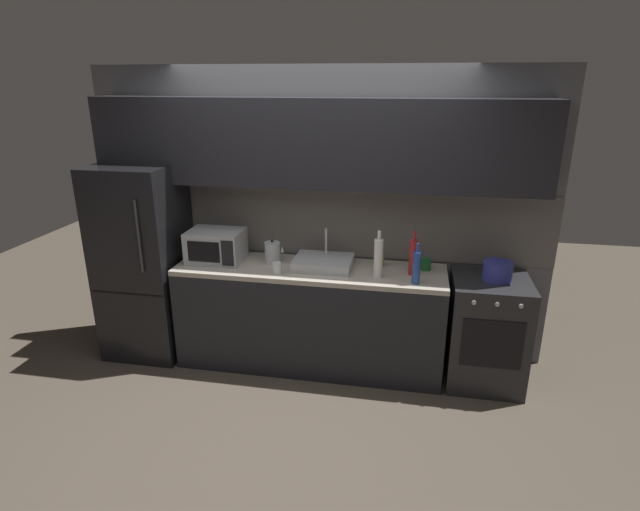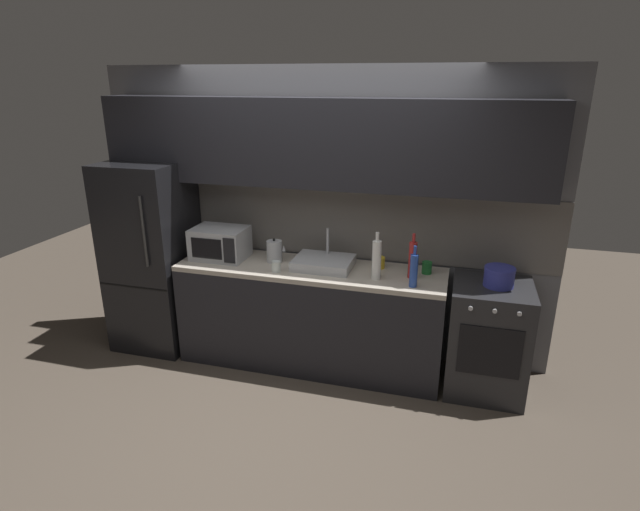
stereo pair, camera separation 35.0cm
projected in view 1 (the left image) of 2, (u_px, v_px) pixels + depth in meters
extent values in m
plane|color=#4C4238|center=(286.00, 426.00, 3.68)|extent=(10.00, 10.00, 0.00)
cube|color=slate|center=(319.00, 215.00, 4.47)|extent=(3.99, 0.10, 2.50)
cube|color=slate|center=(318.00, 222.00, 4.44)|extent=(3.99, 0.01, 0.60)
cube|color=black|center=(313.00, 143.00, 4.05)|extent=(3.67, 0.34, 0.70)
cube|color=black|center=(310.00, 318.00, 4.37)|extent=(2.25, 0.60, 0.86)
cube|color=#B2A899|center=(310.00, 270.00, 4.22)|extent=(2.25, 0.60, 0.04)
cube|color=black|center=(144.00, 261.00, 4.49)|extent=(0.68, 0.66, 1.71)
cube|color=black|center=(126.00, 294.00, 4.24)|extent=(0.67, 0.00, 0.01)
cylinder|color=#333333|center=(139.00, 237.00, 4.02)|extent=(0.02, 0.02, 0.60)
cube|color=#232326|center=(486.00, 331.00, 4.11)|extent=(0.60, 0.60, 0.90)
cube|color=black|center=(492.00, 344.00, 3.81)|extent=(0.45, 0.01, 0.40)
cylinder|color=#B2B2B7|center=(474.00, 303.00, 3.73)|extent=(0.03, 0.02, 0.03)
cylinder|color=#B2B2B7|center=(497.00, 304.00, 3.70)|extent=(0.03, 0.02, 0.03)
cylinder|color=#B2B2B7|center=(521.00, 306.00, 3.67)|extent=(0.03, 0.02, 0.03)
cube|color=#A8AAAF|center=(216.00, 246.00, 4.33)|extent=(0.46, 0.34, 0.27)
cube|color=black|center=(204.00, 252.00, 4.18)|extent=(0.28, 0.01, 0.18)
cube|color=black|center=(227.00, 253.00, 4.14)|extent=(0.10, 0.01, 0.22)
cube|color=#ADAFB5|center=(323.00, 263.00, 4.21)|extent=(0.48, 0.38, 0.08)
cylinder|color=silver|center=(326.00, 241.00, 4.29)|extent=(0.02, 0.02, 0.22)
cylinder|color=#B7BABF|center=(272.00, 253.00, 4.29)|extent=(0.13, 0.13, 0.19)
sphere|color=black|center=(272.00, 241.00, 4.25)|extent=(0.02, 0.02, 0.02)
cone|color=#B7BABF|center=(282.00, 249.00, 4.26)|extent=(0.03, 0.03, 0.05)
cylinder|color=silver|center=(378.00, 258.00, 3.97)|extent=(0.07, 0.07, 0.31)
cylinder|color=silver|center=(379.00, 235.00, 3.91)|extent=(0.03, 0.03, 0.07)
cylinder|color=#A82323|center=(413.00, 257.00, 4.02)|extent=(0.06, 0.06, 0.29)
cylinder|color=#A82323|center=(414.00, 236.00, 3.96)|extent=(0.02, 0.02, 0.07)
cylinder|color=#234299|center=(416.00, 268.00, 3.85)|extent=(0.06, 0.06, 0.25)
cylinder|color=#234299|center=(418.00, 248.00, 3.80)|extent=(0.02, 0.02, 0.07)
cylinder|color=silver|center=(277.00, 268.00, 4.08)|extent=(0.07, 0.07, 0.09)
cylinder|color=#1E6B2D|center=(426.00, 264.00, 4.15)|extent=(0.08, 0.08, 0.10)
cylinder|color=gold|center=(379.00, 261.00, 4.23)|extent=(0.08, 0.08, 0.09)
cylinder|color=#333899|center=(497.00, 272.00, 3.94)|extent=(0.22, 0.22, 0.13)
cylinder|color=#333899|center=(499.00, 263.00, 3.91)|extent=(0.23, 0.23, 0.02)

